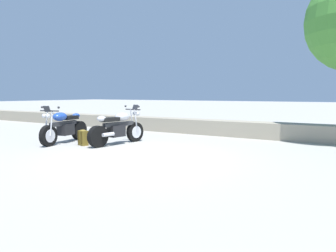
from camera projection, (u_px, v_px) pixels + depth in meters
The scene contains 5 objects.
ground_plane at pixel (140, 157), 7.46m from camera, with size 120.00×120.00×0.00m, color #A3A099.
stone_wall at pixel (216, 127), 11.52m from camera, with size 36.00×0.80×0.55m, color gray.
motorcycle_blue_near_left at pixel (64, 127), 9.57m from camera, with size 0.78×2.05×1.18m.
motorcycle_silver_centre at pixel (118, 128), 9.31m from camera, with size 0.70×2.06×1.18m.
rider_backpack at pixel (83, 137), 9.13m from camera, with size 0.34×0.31×0.47m.
Camera 1 is at (4.38, -5.94, 1.51)m, focal length 33.01 mm.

